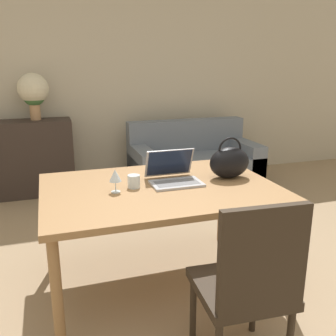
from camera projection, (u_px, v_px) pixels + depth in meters
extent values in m
cube|color=#BCB29E|center=(95.00, 78.00, 4.69)|extent=(10.00, 0.06, 2.70)
cube|color=olive|center=(160.00, 189.00, 2.51)|extent=(1.54, 1.09, 0.04)
cylinder|color=olive|center=(57.00, 298.00, 1.95)|extent=(0.06, 0.06, 0.69)
cylinder|color=olive|center=(289.00, 256.00, 2.37)|extent=(0.06, 0.06, 0.69)
cylinder|color=olive|center=(52.00, 224.00, 2.84)|extent=(0.06, 0.06, 0.69)
cylinder|color=olive|center=(222.00, 203.00, 3.26)|extent=(0.06, 0.06, 0.69)
cube|color=#2D2319|center=(240.00, 288.00, 1.88)|extent=(0.47, 0.47, 0.05)
cube|color=#2D2319|center=(263.00, 259.00, 1.62)|extent=(0.42, 0.07, 0.49)
cylinder|color=#2D2319|center=(193.00, 310.00, 2.07)|extent=(0.04, 0.04, 0.41)
cylinder|color=#2D2319|center=(254.00, 300.00, 2.16)|extent=(0.04, 0.04, 0.41)
cube|color=slate|center=(195.00, 171.00, 4.71)|extent=(1.55, 0.83, 0.42)
cube|color=slate|center=(186.00, 135.00, 4.89)|extent=(1.55, 0.20, 0.40)
cube|color=slate|center=(142.00, 171.00, 4.49)|extent=(0.20, 0.83, 0.56)
cube|color=slate|center=(243.00, 162.00, 4.89)|extent=(0.20, 0.83, 0.56)
cube|color=#332823|center=(27.00, 158.00, 4.40)|extent=(1.05, 0.40, 0.89)
cube|color=#ADADB2|center=(176.00, 183.00, 2.53)|extent=(0.34, 0.22, 0.02)
cube|color=slate|center=(177.00, 182.00, 2.52)|extent=(0.29, 0.14, 0.00)
cube|color=#ADADB2|center=(169.00, 163.00, 2.64)|extent=(0.34, 0.09, 0.20)
cube|color=#19233D|center=(170.00, 163.00, 2.63)|extent=(0.32, 0.08, 0.18)
cylinder|color=silver|center=(134.00, 181.00, 2.46)|extent=(0.08, 0.08, 0.09)
cylinder|color=silver|center=(116.00, 192.00, 2.38)|extent=(0.06, 0.06, 0.01)
cylinder|color=silver|center=(116.00, 186.00, 2.37)|extent=(0.01, 0.01, 0.07)
cone|color=silver|center=(115.00, 175.00, 2.35)|extent=(0.08, 0.08, 0.08)
ellipsoid|color=black|center=(229.00, 163.00, 2.65)|extent=(0.29, 0.19, 0.22)
torus|color=black|center=(230.00, 149.00, 2.63)|extent=(0.18, 0.01, 0.18)
cylinder|color=tan|center=(35.00, 110.00, 4.32)|extent=(0.12, 0.12, 0.23)
sphere|color=#3D6B38|center=(34.00, 95.00, 4.27)|extent=(0.26, 0.26, 0.26)
sphere|color=beige|center=(33.00, 88.00, 4.26)|extent=(0.35, 0.35, 0.35)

